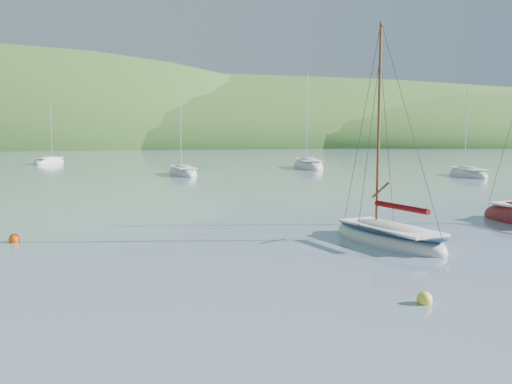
{
  "coord_description": "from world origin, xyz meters",
  "views": [
    {
      "loc": [
        -4.08,
        -16.02,
        4.72
      ],
      "look_at": [
        -0.19,
        8.0,
        2.03
      ],
      "focal_mm": 40.0,
      "sensor_mm": 36.0,
      "label": 1
    }
  ],
  "objects": [
    {
      "name": "ground",
      "position": [
        0.0,
        0.0,
        0.0
      ],
      "size": [
        700.0,
        700.0,
        0.0
      ],
      "primitive_type": "plane",
      "color": "gray",
      "rests_on": "ground"
    },
    {
      "name": "shoreline_hills",
      "position": [
        -9.66,
        172.42,
        0.0
      ],
      "size": [
        690.0,
        135.0,
        56.0
      ],
      "color": "#41702A",
      "rests_on": "ground"
    },
    {
      "name": "daysailer_white",
      "position": [
        5.11,
        6.24,
        0.22
      ],
      "size": [
        4.16,
        6.77,
        9.78
      ],
      "rotation": [
        0.0,
        0.0,
        0.31
      ],
      "color": "silver",
      "rests_on": "ground"
    },
    {
      "name": "distant_sloop_a",
      "position": [
        -2.17,
        43.24,
        0.17
      ],
      "size": [
        3.7,
        7.34,
        10.0
      ],
      "rotation": [
        0.0,
        0.0,
        0.18
      ],
      "color": "silver",
      "rests_on": "ground"
    },
    {
      "name": "distant_sloop_b",
      "position": [
        13.23,
        51.25,
        0.21
      ],
      "size": [
        3.52,
        8.99,
        12.64
      ],
      "rotation": [
        0.0,
        0.0,
        -0.05
      ],
      "color": "silver",
      "rests_on": "ground"
    },
    {
      "name": "distant_sloop_c",
      "position": [
        -19.69,
        65.85,
        0.17
      ],
      "size": [
        4.42,
        7.02,
        9.46
      ],
      "rotation": [
        0.0,
        0.0,
        -0.34
      ],
      "color": "silver",
      "rests_on": "ground"
    },
    {
      "name": "distant_sloop_d",
      "position": [
        26.09,
        36.95,
        0.17
      ],
      "size": [
        2.75,
        6.83,
        9.57
      ],
      "rotation": [
        0.0,
        0.0,
        -0.06
      ],
      "color": "silver",
      "rests_on": "ground"
    },
    {
      "name": "mooring_buoys",
      "position": [
        1.49,
        6.75,
        0.12
      ],
      "size": [
        26.26,
        13.33,
        0.49
      ],
      "color": "#FFEA3B",
      "rests_on": "ground"
    }
  ]
}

